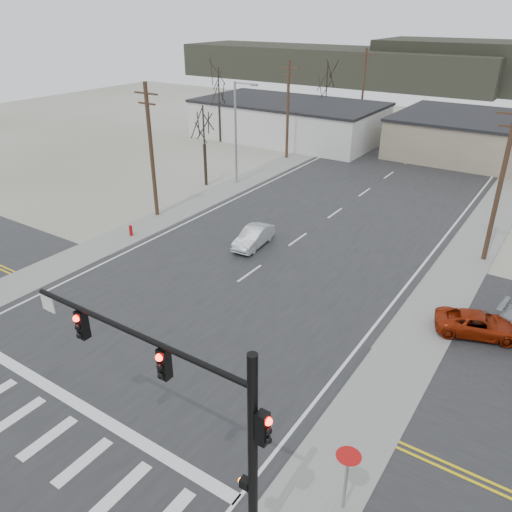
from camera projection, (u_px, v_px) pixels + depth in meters
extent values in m
plane|color=beige|center=(158.00, 338.00, 24.53)|extent=(140.00, 140.00, 0.00)
cube|color=black|center=(305.00, 235.00, 35.70)|extent=(18.00, 110.00, 0.05)
cube|color=black|center=(158.00, 338.00, 24.52)|extent=(90.00, 10.00, 0.04)
cube|color=gray|center=(227.00, 189.00, 44.68)|extent=(3.00, 90.00, 0.06)
cube|color=gray|center=(476.00, 245.00, 34.18)|extent=(3.00, 90.00, 0.06)
cylinder|color=black|center=(253.00, 462.00, 13.45)|extent=(0.28, 0.28, 7.20)
cylinder|color=black|center=(132.00, 332.00, 14.37)|extent=(8.40, 0.18, 0.18)
cube|color=black|center=(164.00, 363.00, 14.04)|extent=(0.32, 0.30, 1.00)
cube|color=black|center=(82.00, 324.00, 15.77)|extent=(0.32, 0.30, 1.00)
sphere|color=#FF0C05|center=(159.00, 357.00, 13.77)|extent=(0.22, 0.22, 0.22)
sphere|color=#FF0C05|center=(76.00, 318.00, 15.50)|extent=(0.22, 0.22, 0.22)
cube|color=black|center=(262.00, 428.00, 12.67)|extent=(0.30, 0.30, 1.00)
cube|color=silver|center=(48.00, 303.00, 16.53)|extent=(0.60, 0.04, 0.60)
cube|color=black|center=(246.00, 483.00, 14.01)|extent=(0.30, 0.25, 0.30)
sphere|color=#FF5905|center=(241.00, 481.00, 14.09)|extent=(0.18, 0.18, 0.18)
cylinder|color=#A50C0C|center=(131.00, 232.00, 35.39)|extent=(0.24, 0.24, 0.70)
sphere|color=#A50C0C|center=(130.00, 226.00, 35.21)|extent=(0.24, 0.24, 0.24)
cylinder|color=gray|center=(345.00, 485.00, 15.75)|extent=(0.10, 0.10, 2.10)
cone|color=#A50C0C|center=(348.00, 461.00, 15.26)|extent=(0.80, 0.80, 0.40)
cube|color=silver|center=(288.00, 121.00, 61.34)|extent=(22.00, 12.00, 4.20)
cube|color=black|center=(289.00, 102.00, 60.34)|extent=(22.30, 12.30, 0.30)
cylinder|color=#4B3023|center=(151.00, 152.00, 36.94)|extent=(0.30, 0.30, 10.00)
cube|color=#4B3023|center=(146.00, 93.00, 35.07)|extent=(2.20, 0.12, 0.12)
cube|color=#4B3023|center=(147.00, 104.00, 35.38)|extent=(1.60, 0.12, 0.12)
cylinder|color=#4B3023|center=(288.00, 111.00, 51.86)|extent=(0.30, 0.30, 10.00)
cube|color=#4B3023|center=(289.00, 68.00, 49.98)|extent=(2.20, 0.12, 0.12)
cube|color=#4B3023|center=(289.00, 75.00, 50.30)|extent=(1.60, 0.12, 0.12)
cylinder|color=#4B3023|center=(363.00, 88.00, 66.77)|extent=(0.30, 0.30, 10.00)
cube|color=#4B3023|center=(366.00, 54.00, 64.90)|extent=(2.20, 0.12, 0.12)
cube|color=#4B3023|center=(366.00, 60.00, 65.21)|extent=(1.60, 0.12, 0.12)
cylinder|color=#4B3023|center=(500.00, 185.00, 30.03)|extent=(0.30, 0.30, 10.00)
cylinder|color=gray|center=(236.00, 134.00, 44.37)|extent=(0.20, 0.20, 9.00)
cylinder|color=gray|center=(244.00, 83.00, 41.92)|extent=(2.00, 0.12, 0.12)
cube|color=gray|center=(254.00, 85.00, 41.45)|extent=(0.60, 0.25, 0.18)
cylinder|color=#30271D|center=(205.00, 165.00, 45.04)|extent=(0.28, 0.28, 3.75)
cylinder|color=#30271D|center=(204.00, 127.00, 43.54)|extent=(0.14, 0.14, 3.75)
cylinder|color=#30271D|center=(325.00, 114.00, 64.76)|extent=(0.28, 0.28, 4.50)
cylinder|color=#30271D|center=(327.00, 81.00, 62.96)|extent=(0.14, 0.14, 4.50)
cylinder|color=#30271D|center=(220.00, 123.00, 59.77)|extent=(0.28, 0.28, 4.50)
cylinder|color=#30271D|center=(219.00, 88.00, 57.97)|extent=(0.14, 0.14, 4.50)
cube|color=#333026|center=(333.00, 65.00, 108.91)|extent=(70.00, 18.00, 7.00)
imported|color=#A5ABB0|center=(254.00, 237.00, 33.73)|extent=(1.73, 4.03, 1.29)
imported|color=black|center=(483.00, 143.00, 56.61)|extent=(2.65, 5.82, 1.65)
imported|color=black|center=(432.00, 131.00, 62.01)|extent=(2.18, 4.70, 1.56)
imported|color=maroon|center=(479.00, 324.00, 24.56)|extent=(4.54, 3.15, 1.15)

